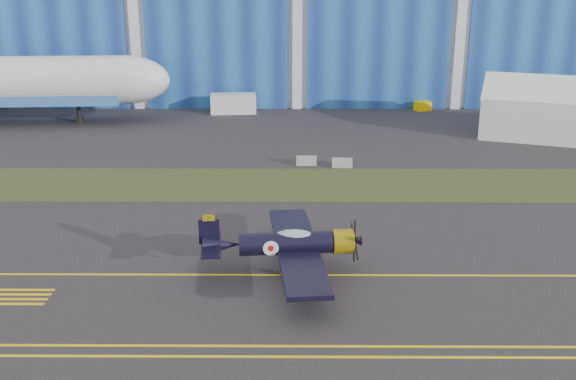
{
  "coord_description": "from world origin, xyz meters",
  "views": [
    {
      "loc": [
        -0.66,
        -43.85,
        18.37
      ],
      "look_at": [
        -0.97,
        4.41,
        2.6
      ],
      "focal_mm": 42.0,
      "sensor_mm": 36.0,
      "label": 1
    }
  ],
  "objects_px": {
    "shipping_container": "(233,104)",
    "tug": "(423,106)",
    "warbird": "(287,243)",
    "tent": "(552,105)"
  },
  "relations": [
    {
      "from": "shipping_container",
      "to": "tug",
      "type": "relative_size",
      "value": 2.84
    },
    {
      "from": "warbird",
      "to": "tent",
      "type": "xyz_separation_m",
      "value": [
        30.33,
        37.87,
        1.54
      ]
    },
    {
      "from": "warbird",
      "to": "shipping_container",
      "type": "relative_size",
      "value": 2.46
    },
    {
      "from": "warbird",
      "to": "tug",
      "type": "height_order",
      "value": "warbird"
    },
    {
      "from": "tent",
      "to": "shipping_container",
      "type": "distance_m",
      "value": 40.07
    },
    {
      "from": "tug",
      "to": "tent",
      "type": "bearing_deg",
      "value": -69.63
    },
    {
      "from": "warbird",
      "to": "shipping_container",
      "type": "distance_m",
      "value": 51.01
    },
    {
      "from": "warbird",
      "to": "tug",
      "type": "xyz_separation_m",
      "value": [
        18.26,
        52.47,
        -1.38
      ]
    },
    {
      "from": "tent",
      "to": "tug",
      "type": "distance_m",
      "value": 19.16
    },
    {
      "from": "shipping_container",
      "to": "tug",
      "type": "xyz_separation_m",
      "value": [
        25.92,
        2.04,
        -0.69
      ]
    }
  ]
}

